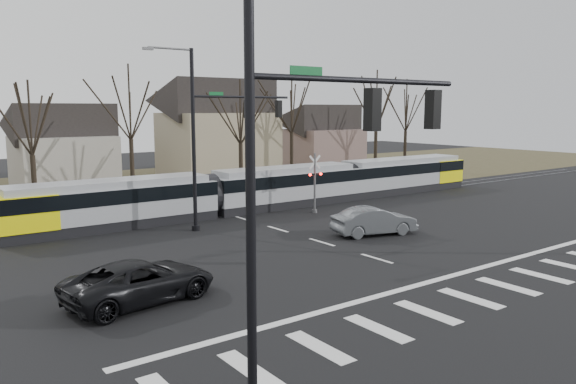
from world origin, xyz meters
TOP-DOWN VIEW (x-y plane):
  - ground at (0.00, 0.00)m, footprint 140.00×140.00m
  - grass_verge at (0.00, 32.00)m, footprint 140.00×28.00m
  - crosswalk at (0.00, -4.00)m, footprint 27.00×2.60m
  - stop_line at (0.00, -1.80)m, footprint 28.00×0.35m
  - lane_dashes at (0.00, 16.00)m, footprint 0.18×30.00m
  - rail_pair at (0.00, 15.80)m, footprint 90.00×1.52m
  - tram at (4.78, 16.00)m, footprint 37.30×2.77m
  - sedan at (3.48, 5.68)m, footprint 4.01×5.53m
  - suv at (-11.10, 2.86)m, footprint 4.12×6.25m
  - signal_pole_near_left at (-10.41, -6.00)m, footprint 9.28×0.44m
  - signal_pole_far at (-2.41, 12.50)m, footprint 9.28×0.44m
  - rail_crossing_signal at (5.00, 12.79)m, footprint 1.08×0.36m
  - tree_row at (2.00, 26.00)m, footprint 59.20×7.20m
  - house_b at (-5.00, 36.00)m, footprint 8.64×7.56m
  - house_c at (9.00, 33.00)m, footprint 10.80×8.64m
  - house_d at (24.00, 35.00)m, footprint 8.64×7.56m

SIDE VIEW (x-z plane):
  - ground at x=0.00m, z-range 0.00..0.00m
  - grass_verge at x=0.00m, z-range 0.00..0.01m
  - crosswalk at x=0.00m, z-range 0.00..0.01m
  - stop_line at x=0.00m, z-range 0.00..0.01m
  - lane_dashes at x=0.00m, z-range 0.00..0.01m
  - rail_pair at x=0.00m, z-range 0.00..0.06m
  - suv at x=-11.10m, z-range 0.00..1.54m
  - sedan at x=3.48m, z-range 0.00..1.55m
  - tram at x=4.78m, z-range 0.13..2.95m
  - rail_crossing_signal at x=5.00m, z-range -0.11..3.89m
  - house_b at x=-5.00m, z-range 0.14..7.79m
  - house_d at x=24.00m, z-range 0.14..7.79m
  - tree_row at x=2.00m, z-range 0.00..10.00m
  - house_c at x=9.00m, z-range 0.18..10.28m
  - signal_pole_near_left at x=-10.41m, z-range 0.60..10.80m
  - signal_pole_far at x=-2.41m, z-range 0.60..10.80m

